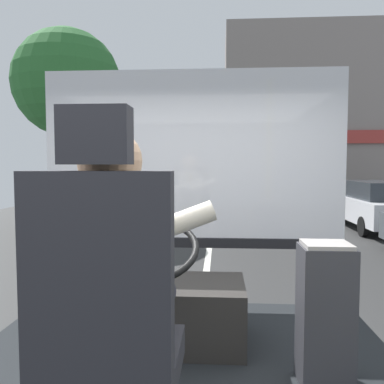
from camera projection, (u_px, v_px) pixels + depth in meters
name	position (u px, v px, depth m)	size (l,w,h in m)	color
ground	(211.00, 236.00, 10.62)	(18.00, 44.00, 0.06)	#2F2F2F
driver_seat	(108.00, 333.00, 1.39)	(0.48, 0.48, 1.34)	black
bus_driver	(117.00, 269.00, 1.51)	(0.76, 0.59, 0.81)	#282833
steering_console	(159.00, 309.00, 2.60)	(1.10, 1.01, 0.85)	#282623
fare_box	(325.00, 315.00, 2.10)	(0.26, 0.25, 0.76)	#333338
windshield_panel	(193.00, 179.00, 3.35)	(2.50, 0.08, 1.48)	silver
street_tree	(67.00, 84.00, 11.45)	(3.04, 3.04, 5.72)	#4C3828
shop_building	(337.00, 118.00, 20.53)	(11.47, 4.43, 8.58)	gray
parked_car_white	(377.00, 205.00, 11.59)	(1.81, 4.34, 1.39)	silver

